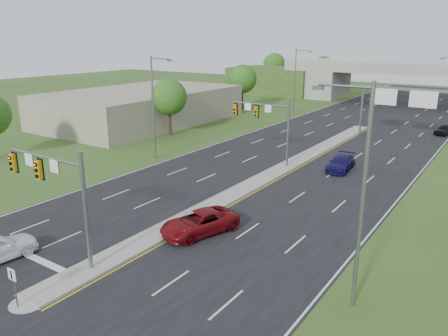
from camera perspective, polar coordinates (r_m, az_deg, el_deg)
ground at (r=26.75m, az=-16.91°, el=-12.62°), size 240.00×240.00×0.00m
road at (r=54.15m, az=12.85°, el=2.61°), size 24.00×160.00×0.02m
median at (r=43.51m, az=7.00°, el=-0.39°), size 2.00×54.00×0.16m
median_nose at (r=24.81m, az=-24.31°, el=-15.66°), size 2.00×2.00×0.16m
lane_markings at (r=48.92m, az=9.56°, el=1.33°), size 23.72×160.00×0.01m
signal_mast_near at (r=26.55m, az=-20.99°, el=-2.09°), size 6.62×0.60×7.00m
signal_mast_far at (r=45.11m, az=5.77°, el=6.31°), size 6.62×0.60×7.00m
keep_right_sign at (r=23.90m, az=-25.81°, el=-13.22°), size 0.60×0.13×2.20m
sign_gantry at (r=60.78m, az=22.62°, el=8.28°), size 11.58×0.44×6.67m
overpass at (r=96.46m, az=23.09°, el=9.87°), size 80.00×14.00×8.10m
lightpole_l_mid at (r=47.32m, az=-9.08°, el=8.36°), size 2.85×0.25×11.00m
lightpole_l_far at (r=76.53m, az=9.39°, el=11.44°), size 2.85×0.25×11.00m
lightpole_r_near at (r=21.01m, az=17.25°, el=-2.58°), size 2.85×0.25×11.00m
tree_l_near at (r=59.25m, az=-7.20°, el=9.17°), size 4.80×4.80×7.60m
tree_l_mid at (r=81.64m, az=2.42°, el=11.54°), size 5.20×5.20×8.12m
tree_back_a at (r=122.35m, az=6.58°, el=13.30°), size 6.00×6.00×8.85m
tree_back_b at (r=116.54m, az=12.83°, el=12.68°), size 5.60×5.60×8.32m
commercial_building at (r=70.00m, az=-10.64°, el=7.94°), size 18.00×30.00×5.00m
car_far_a at (r=29.72m, az=-3.23°, el=-7.12°), size 4.14×6.05×1.54m
car_far_b at (r=45.12m, az=15.00°, el=0.61°), size 2.39×5.05×1.42m
car_far_c at (r=67.11m, az=26.96°, el=4.50°), size 2.82×4.38×1.39m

